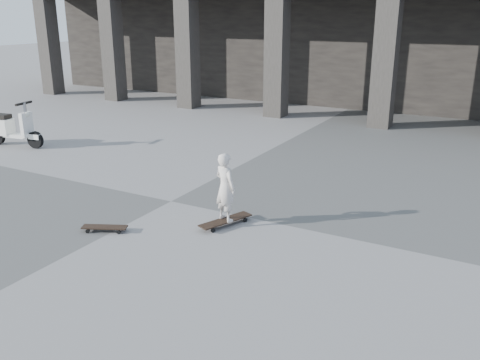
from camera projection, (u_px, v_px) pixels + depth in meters
The scene contains 6 objects.
ground at pixel (171, 201), 9.54m from camera, with size 90.00×90.00×0.00m, color #4E4E4C.
colonnade at pixel (374, 22), 20.06m from camera, with size 28.00×8.82×6.00m.
longboard at pixel (226, 221), 8.45m from camera, with size 0.57×1.00×0.10m.
skateboard_spare at pixel (105, 228), 8.21m from camera, with size 0.74×0.47×0.09m.
child at pixel (225, 187), 8.26m from camera, with size 0.42×0.27×1.15m, color beige.
scooter at pixel (6, 128), 13.46m from camera, with size 1.71×0.67×1.20m.
Camera 1 is at (5.43, -7.21, 3.37)m, focal length 38.00 mm.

